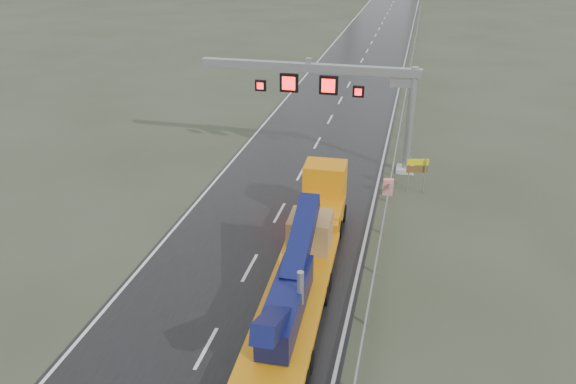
% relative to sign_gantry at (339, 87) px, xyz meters
% --- Properties ---
extents(ground, '(400.00, 400.00, 0.00)m').
position_rel_sign_gantry_xyz_m(ground, '(-2.10, -17.99, -5.61)').
color(ground, '#303726').
rests_on(ground, ground).
extents(road, '(11.00, 200.00, 0.02)m').
position_rel_sign_gantry_xyz_m(road, '(-2.10, 22.01, -5.60)').
color(road, black).
rests_on(road, ground).
extents(guardrail, '(0.20, 140.00, 1.40)m').
position_rel_sign_gantry_xyz_m(guardrail, '(4.00, 12.01, -4.91)').
color(guardrail, gray).
rests_on(guardrail, ground).
extents(sign_gantry, '(14.90, 1.20, 7.42)m').
position_rel_sign_gantry_xyz_m(sign_gantry, '(0.00, 0.00, 0.00)').
color(sign_gantry, '#9E9E9A').
rests_on(sign_gantry, ground).
extents(heavy_haul_truck, '(3.13, 17.54, 4.10)m').
position_rel_sign_gantry_xyz_m(heavy_haul_truck, '(0.76, -14.19, -4.02)').
color(heavy_haul_truck, orange).
rests_on(heavy_haul_truck, ground).
extents(exit_sign_pair, '(1.33, 0.38, 2.33)m').
position_rel_sign_gantry_xyz_m(exit_sign_pair, '(5.55, -3.26, -3.99)').
color(exit_sign_pair, gray).
rests_on(exit_sign_pair, ground).
extents(striped_barrier, '(0.65, 0.39, 1.06)m').
position_rel_sign_gantry_xyz_m(striped_barrier, '(3.90, -3.99, -5.08)').
color(striped_barrier, red).
rests_on(striped_barrier, ground).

